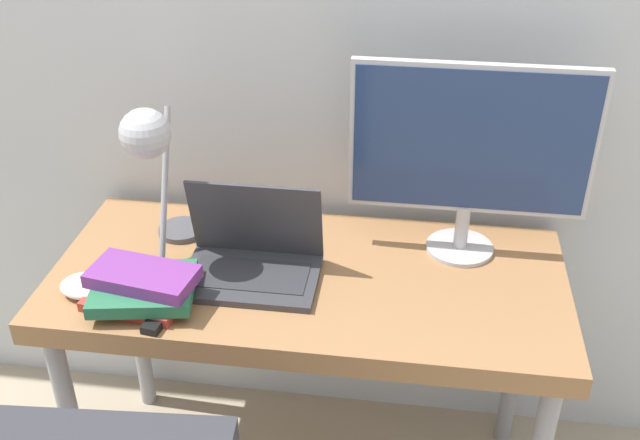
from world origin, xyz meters
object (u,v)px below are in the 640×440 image
laptop (252,258)px  game_controller (87,286)px  desk_lamp (151,149)px  monitor (471,149)px  book_stack (142,287)px

laptop → game_controller: size_ratio=2.53×
desk_lamp → game_controller: size_ratio=3.26×
desk_lamp → game_controller: desk_lamp is taller
laptop → monitor: bearing=20.2°
monitor → desk_lamp: bearing=-167.5°
desk_lamp → book_stack: 0.33m
laptop → monitor: (0.52, 0.19, 0.25)m
monitor → book_stack: 0.87m
desk_lamp → laptop: bearing=-5.7°
monitor → game_controller: monitor is taller
laptop → game_controller: (-0.38, -0.13, -0.03)m
monitor → game_controller: bearing=-160.4°
game_controller → laptop: bearing=18.9°
monitor → game_controller: size_ratio=4.52×
book_stack → game_controller: 0.15m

